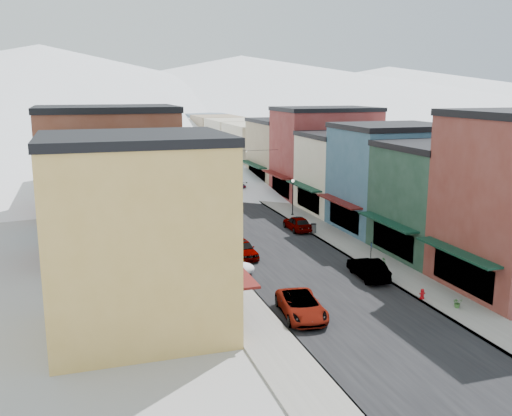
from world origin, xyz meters
TOP-DOWN VIEW (x-y plane):
  - ground at (0.00, 0.00)m, footprint 600.00×600.00m
  - road at (0.00, 60.00)m, footprint 10.00×160.00m
  - sidewalk_left at (-6.60, 60.00)m, footprint 3.20×160.00m
  - sidewalk_right at (6.60, 60.00)m, footprint 3.20×160.00m
  - curb_left at (-5.05, 60.00)m, footprint 0.10×160.00m
  - curb_right at (5.05, 60.00)m, footprint 0.10×160.00m
  - bldg_l_yellow at (-13.19, 4.00)m, footprint 11.30×8.70m
  - bldg_l_cream at (-13.19, 12.50)m, footprint 11.30×8.20m
  - bldg_l_brick_near at (-13.69, 20.50)m, footprint 12.30×8.20m
  - bldg_l_grayblue at (-13.19, 29.00)m, footprint 11.30×9.20m
  - bldg_l_brick_far at (-14.19, 38.00)m, footprint 13.30×9.20m
  - bldg_l_tan at (-13.19, 48.00)m, footprint 11.30×11.20m
  - bldg_r_green at (13.19, 12.00)m, footprint 11.30×9.20m
  - bldg_r_blue at (13.19, 21.00)m, footprint 11.30×9.20m
  - bldg_r_cream at (13.69, 30.00)m, footprint 12.30×9.20m
  - bldg_r_brick_far at (14.19, 39.00)m, footprint 13.30×9.20m
  - bldg_r_tan at (13.19, 49.00)m, footprint 11.30×11.20m
  - distant_blocks at (0.00, 83.00)m, footprint 34.00×55.00m
  - mountain_ridge at (-19.47, 277.18)m, footprint 670.00×340.00m
  - overhead_cables at (0.00, 47.50)m, footprint 16.40×15.04m
  - car_white_suv at (-3.50, 3.00)m, footprint 3.02×5.48m
  - car_silver_sedan at (-3.50, 16.21)m, footprint 2.05×4.55m
  - car_dark_hatch at (-4.30, 27.62)m, footprint 2.09×4.76m
  - car_silver_wagon at (-3.93, 46.57)m, footprint 2.34×4.83m
  - car_green_sedan at (3.98, 8.26)m, footprint 1.98×4.76m
  - car_gray_suv at (4.30, 23.36)m, footprint 1.79×4.37m
  - car_black_sedan at (3.91, 46.48)m, footprint 3.05×5.98m
  - car_lane_silver at (-2.20, 47.79)m, footprint 1.84×4.39m
  - car_lane_white at (1.52, 74.19)m, footprint 2.70×5.47m
  - fire_hydrant at (5.20, 3.05)m, footprint 0.41×0.31m
  - parking_sign at (5.20, 10.12)m, footprint 0.13×0.27m
  - trash_can at (5.20, 21.38)m, footprint 0.55×0.55m
  - streetlamp_near at (6.16, 29.47)m, footprint 0.33×0.33m
  - streetlamp_far at (5.63, 49.44)m, footprint 0.37×0.37m
  - planter_near at (6.44, 1.00)m, footprint 0.69×0.62m
  - planter_far at (6.42, 10.20)m, footprint 0.50×0.50m
  - snow_pile_near at (-4.88, 12.00)m, footprint 2.20×2.55m
  - snow_pile_mid at (-4.87, 21.61)m, footprint 2.51×2.74m
  - snow_pile_far at (-4.88, 39.27)m, footprint 2.23×2.57m

SIDE VIEW (x-z plane):
  - ground at x=0.00m, z-range 0.00..0.00m
  - road at x=0.00m, z-range 0.00..0.01m
  - sidewalk_left at x=-6.60m, z-range 0.00..0.15m
  - sidewalk_right at x=6.60m, z-range 0.00..0.15m
  - curb_left at x=-5.05m, z-range 0.00..0.15m
  - curb_right at x=5.05m, z-range 0.00..0.15m
  - snow_pile_near at x=-4.88m, z-range -0.02..0.91m
  - snow_pile_far at x=-4.88m, z-range -0.02..0.92m
  - planter_far at x=6.42m, z-range 0.15..0.78m
  - fire_hydrant at x=5.20m, z-range 0.12..0.82m
  - planter_near at x=6.44m, z-range 0.15..0.81m
  - snow_pile_mid at x=-4.87m, z-range -0.02..1.04m
  - trash_can at x=5.20m, z-range 0.16..1.09m
  - car_silver_wagon at x=-3.93m, z-range 0.00..1.36m
  - car_white_suv at x=-3.50m, z-range 0.00..1.45m
  - car_lane_silver at x=-2.20m, z-range 0.00..1.48m
  - car_gray_suv at x=4.30m, z-range 0.00..1.49m
  - car_lane_white at x=1.52m, z-range 0.00..1.49m
  - car_silver_sedan at x=-3.50m, z-range 0.00..1.52m
  - car_dark_hatch at x=-4.30m, z-range 0.00..1.52m
  - car_green_sedan at x=3.98m, z-range 0.00..1.53m
  - car_black_sedan at x=3.91m, z-range 0.00..1.66m
  - parking_sign at x=5.20m, z-range 0.33..2.41m
  - streetlamp_near at x=6.16m, z-range 0.67..4.63m
  - streetlamp_far at x=5.63m, z-range 0.73..5.20m
  - distant_blocks at x=0.00m, z-range 0.00..8.00m
  - bldg_r_cream at x=13.69m, z-range 0.01..9.01m
  - bldg_l_grayblue at x=-13.19m, z-range 0.01..9.01m
  - bldg_r_tan at x=13.19m, z-range 0.01..9.51m
  - bldg_r_green at x=13.19m, z-range 0.01..9.51m
  - bldg_l_cream at x=-13.19m, z-range 0.01..9.51m
  - bldg_l_tan at x=-13.19m, z-range 0.01..10.01m
  - bldg_r_blue at x=13.19m, z-range 0.01..10.51m
  - bldg_l_brick_far at x=-14.19m, z-range 0.01..11.01m
  - bldg_r_brick_far at x=14.19m, z-range 0.01..11.51m
  - bldg_l_yellow at x=-13.19m, z-range 0.01..11.51m
  - overhead_cables at x=0.00m, z-range 6.18..6.22m
  - bldg_l_brick_near at x=-13.69m, z-range 0.01..12.51m
  - mountain_ridge at x=-19.47m, z-range -2.64..31.36m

